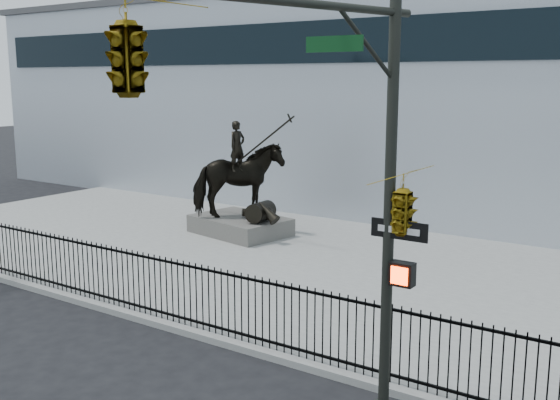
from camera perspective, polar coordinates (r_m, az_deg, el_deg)
The scene contains 7 objects.
ground at distance 15.55m, azimuth -15.88°, elevation -11.10°, with size 120.00×120.00×0.00m, color black.
plaza at distance 20.44m, azimuth -0.65°, elevation -5.22°, with size 30.00×12.00×0.15m, color gray.
building at distance 31.24m, azimuth 13.25°, elevation 8.21°, with size 44.00×14.00×9.00m, color silver.
picket_fence at distance 16.02m, azimuth -12.60°, elevation -6.87°, with size 22.10×0.10×1.50m.
statue_plinth at distance 23.42m, azimuth -3.49°, elevation -2.22°, with size 3.29×2.27×0.62m, color #514E4A.
equestrian_statue at distance 23.08m, azimuth -3.43°, elevation 1.64°, with size 4.16×2.98×3.58m.
traffic_signal_right at distance 8.62m, azimuth 0.28°, elevation 5.37°, with size 2.17×6.86×7.00m.
Camera 1 is at (11.26, -9.12, 5.63)m, focal length 42.00 mm.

